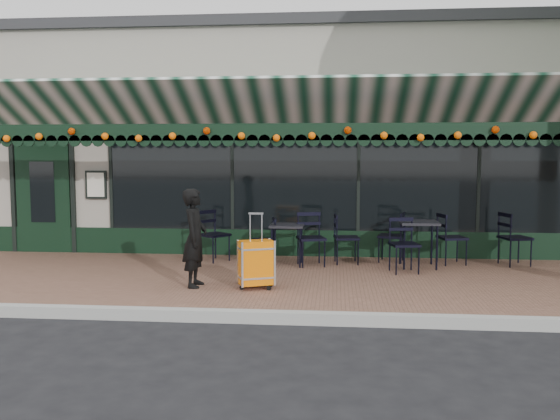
# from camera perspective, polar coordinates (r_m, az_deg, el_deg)

# --- Properties ---
(ground) EXTENTS (80.00, 80.00, 0.00)m
(ground) POSITION_cam_1_polar(r_m,az_deg,el_deg) (7.60, -2.21, -10.61)
(ground) COLOR black
(ground) RESTS_ON ground
(sidewalk) EXTENTS (18.00, 4.00, 0.15)m
(sidewalk) POSITION_cam_1_polar(r_m,az_deg,el_deg) (9.51, -0.61, -6.87)
(sidewalk) COLOR brown
(sidewalk) RESTS_ON ground
(curb) EXTENTS (18.00, 0.16, 0.15)m
(curb) POSITION_cam_1_polar(r_m,az_deg,el_deg) (7.50, -2.29, -10.23)
(curb) COLOR #9E9E99
(curb) RESTS_ON ground
(restaurant_building) EXTENTS (12.00, 9.60, 4.50)m
(restaurant_building) POSITION_cam_1_polar(r_m,az_deg,el_deg) (15.11, 1.69, 6.06)
(restaurant_building) COLOR #9D9588
(restaurant_building) RESTS_ON ground
(woman) EXTENTS (0.35, 0.53, 1.45)m
(woman) POSITION_cam_1_polar(r_m,az_deg,el_deg) (8.77, -8.20, -2.67)
(woman) COLOR black
(woman) RESTS_ON sidewalk
(suitcase) EXTENTS (0.55, 0.43, 1.10)m
(suitcase) POSITION_cam_1_polar(r_m,az_deg,el_deg) (8.61, -2.31, -5.17)
(suitcase) COLOR orange
(suitcase) RESTS_ON sidewalk
(cafe_table_a) EXTENTS (0.64, 0.64, 0.80)m
(cafe_table_a) POSITION_cam_1_polar(r_m,az_deg,el_deg) (10.46, 13.21, -1.50)
(cafe_table_a) COLOR black
(cafe_table_a) RESTS_ON sidewalk
(cafe_table_b) EXTENTS (0.58, 0.58, 0.72)m
(cafe_table_b) POSITION_cam_1_polar(r_m,az_deg,el_deg) (10.37, 0.68, -1.80)
(cafe_table_b) COLOR black
(cafe_table_b) RESTS_ON sidewalk
(chair_a_left) EXTENTS (0.56, 0.56, 0.92)m
(chair_a_left) POSITION_cam_1_polar(r_m,az_deg,el_deg) (10.91, 10.65, -2.53)
(chair_a_left) COLOR black
(chair_a_left) RESTS_ON sidewalk
(chair_a_right) EXTENTS (0.55, 0.55, 0.92)m
(chair_a_right) POSITION_cam_1_polar(r_m,az_deg,el_deg) (10.93, 16.22, -2.64)
(chair_a_right) COLOR black
(chair_a_right) RESTS_ON sidewalk
(chair_a_front) EXTENTS (0.54, 0.54, 0.91)m
(chair_a_front) POSITION_cam_1_polar(r_m,az_deg,el_deg) (9.95, 11.87, -3.33)
(chair_a_front) COLOR black
(chair_a_front) RESTS_ON sidewalk
(chair_a_extra) EXTENTS (0.58, 0.58, 0.95)m
(chair_a_extra) POSITION_cam_1_polar(r_m,az_deg,el_deg) (11.17, 21.68, -2.56)
(chair_a_extra) COLOR black
(chair_a_extra) RESTS_ON sidewalk
(chair_b_left) EXTENTS (0.50, 0.50, 0.84)m
(chair_b_left) POSITION_cam_1_polar(r_m,az_deg,el_deg) (10.48, -1.55, -2.98)
(chair_b_left) COLOR black
(chair_b_left) RESTS_ON sidewalk
(chair_b_right) EXTENTS (0.49, 0.49, 0.90)m
(chair_b_right) POSITION_cam_1_polar(r_m,az_deg,el_deg) (10.63, 6.42, -2.73)
(chair_b_right) COLOR black
(chair_b_right) RESTS_ON sidewalk
(chair_b_front) EXTENTS (0.58, 0.58, 0.94)m
(chair_b_front) POSITION_cam_1_polar(r_m,az_deg,el_deg) (10.35, 3.02, -2.80)
(chair_b_front) COLOR black
(chair_b_front) RESTS_ON sidewalk
(chair_solo) EXTENTS (0.66, 0.66, 0.94)m
(chair_solo) POSITION_cam_1_polar(r_m,az_deg,el_deg) (10.87, -6.35, -2.44)
(chair_solo) COLOR black
(chair_solo) RESTS_ON sidewalk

